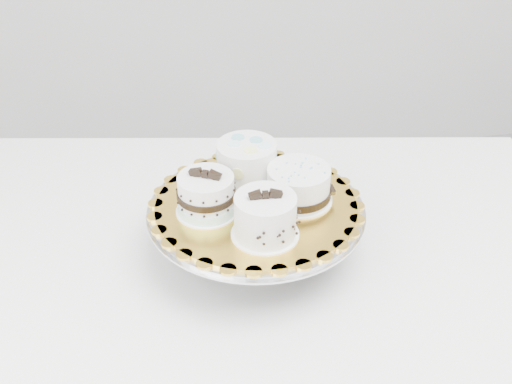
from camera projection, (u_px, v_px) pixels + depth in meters
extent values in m
cube|color=white|center=(240.00, 261.00, 1.22)|extent=(1.46, 1.12, 0.04)
cube|color=white|center=(22.00, 274.00, 1.75)|extent=(0.06, 0.06, 0.71)
cube|color=white|center=(466.00, 273.00, 1.76)|extent=(0.06, 0.06, 0.71)
cylinder|color=gray|center=(256.00, 250.00, 1.21)|extent=(0.18, 0.18, 0.01)
cylinder|color=gray|center=(256.00, 232.00, 1.18)|extent=(0.12, 0.12, 0.10)
cylinder|color=silver|center=(256.00, 209.00, 1.15)|extent=(0.38, 0.38, 0.01)
cylinder|color=silver|center=(256.00, 210.00, 1.15)|extent=(0.39, 0.39, 0.00)
cylinder|color=gold|center=(256.00, 205.00, 1.15)|extent=(0.41, 0.41, 0.01)
cylinder|color=white|center=(265.00, 234.00, 1.07)|extent=(0.11, 0.11, 0.00)
cylinder|color=white|center=(265.00, 216.00, 1.05)|extent=(0.11, 0.11, 0.07)
cylinder|color=white|center=(207.00, 211.00, 1.13)|extent=(0.11, 0.11, 0.00)
cylinder|color=white|center=(206.00, 194.00, 1.11)|extent=(0.13, 0.13, 0.07)
cylinder|color=#BDEFEF|center=(207.00, 206.00, 1.12)|extent=(0.10, 0.10, 0.02)
cylinder|color=black|center=(206.00, 193.00, 1.11)|extent=(0.10, 0.10, 0.01)
cylinder|color=white|center=(247.00, 181.00, 1.21)|extent=(0.12, 0.12, 0.00)
cylinder|color=white|center=(247.00, 162.00, 1.18)|extent=(0.14, 0.14, 0.08)
cylinder|color=white|center=(298.00, 199.00, 1.16)|extent=(0.12, 0.12, 0.00)
cylinder|color=white|center=(298.00, 184.00, 1.14)|extent=(0.12, 0.12, 0.06)
cylinder|color=black|center=(298.00, 192.00, 1.15)|extent=(0.12, 0.12, 0.01)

